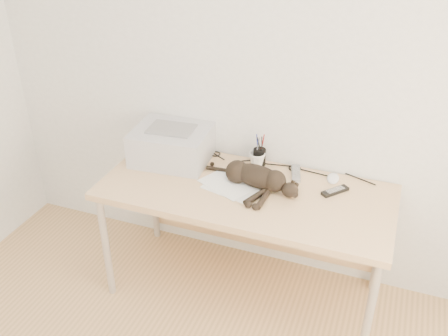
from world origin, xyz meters
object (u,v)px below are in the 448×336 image
at_px(cat, 254,177).
at_px(mug, 257,160).
at_px(desk, 250,201).
at_px(pen_cup, 259,157).
at_px(printer, 172,144).
at_px(mouse, 333,176).

distance_m(cat, mug, 0.22).
relative_size(desk, pen_cup, 8.41).
height_order(printer, mug, printer).
relative_size(desk, printer, 3.40).
distance_m(desk, mouse, 0.49).
xyz_separation_m(printer, mouse, (0.95, 0.11, -0.08)).
bearing_deg(desk, cat, -49.01).
bearing_deg(mug, cat, -76.93).
xyz_separation_m(desk, mouse, (0.43, 0.19, 0.15)).
bearing_deg(printer, pen_cup, 13.29).
distance_m(mug, mouse, 0.45).
relative_size(cat, pen_cup, 3.05).
relative_size(mug, pen_cup, 0.51).
distance_m(pen_cup, mouse, 0.44).
relative_size(cat, mug, 5.95).
bearing_deg(cat, desk, 141.54).
xyz_separation_m(desk, printer, (-0.52, 0.08, 0.23)).
relative_size(desk, cat, 2.76).
xyz_separation_m(cat, pen_cup, (-0.04, 0.24, -0.01)).
xyz_separation_m(cat, mouse, (0.40, 0.23, -0.04)).
xyz_separation_m(mug, pen_cup, (0.01, 0.03, 0.01)).
xyz_separation_m(cat, mug, (-0.05, 0.21, -0.01)).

